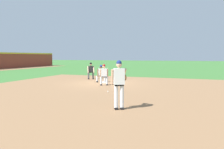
{
  "coord_description": "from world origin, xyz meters",
  "views": [
    {
      "loc": [
        -15.05,
        -6.23,
        2.02
      ],
      "look_at": [
        -5.15,
        -2.57,
        1.12
      ],
      "focal_mm": 35.0,
      "sensor_mm": 36.0,
      "label": 1
    }
  ],
  "objects_px": {
    "pitcher": "(119,82)",
    "baserunner": "(104,74)",
    "umpire": "(91,70)",
    "baseball": "(108,92)",
    "first_base_bag": "(104,82)",
    "first_baseman": "(101,73)"
  },
  "relations": [
    {
      "from": "first_base_bag",
      "to": "first_baseman",
      "type": "relative_size",
      "value": 0.28
    },
    {
      "from": "first_baseman",
      "to": "first_base_bag",
      "type": "bearing_deg",
      "value": -133.19
    },
    {
      "from": "baseball",
      "to": "first_baseman",
      "type": "height_order",
      "value": "first_baseman"
    },
    {
      "from": "first_baseman",
      "to": "umpire",
      "type": "xyz_separation_m",
      "value": [
        1.75,
        1.74,
        0.06
      ]
    },
    {
      "from": "baseball",
      "to": "umpire",
      "type": "xyz_separation_m",
      "value": [
        5.9,
        3.91,
        0.76
      ]
    },
    {
      "from": "umpire",
      "to": "first_baseman",
      "type": "bearing_deg",
      "value": -135.09
    },
    {
      "from": "first_base_bag",
      "to": "pitcher",
      "type": "xyz_separation_m",
      "value": [
        -7.32,
        -3.66,
        1.01
      ]
    },
    {
      "from": "baseball",
      "to": "baserunner",
      "type": "distance_m",
      "value": 2.99
    },
    {
      "from": "pitcher",
      "to": "first_baseman",
      "type": "height_order",
      "value": "pitcher"
    },
    {
      "from": "pitcher",
      "to": "baserunner",
      "type": "xyz_separation_m",
      "value": [
        6.08,
        3.13,
        -0.27
      ]
    },
    {
      "from": "pitcher",
      "to": "umpire",
      "type": "distance_m",
      "value": 11.01
    },
    {
      "from": "baseball",
      "to": "baserunner",
      "type": "relative_size",
      "value": 0.05
    },
    {
      "from": "baserunner",
      "to": "umpire",
      "type": "distance_m",
      "value": 4.22
    },
    {
      "from": "baseball",
      "to": "umpire",
      "type": "relative_size",
      "value": 0.05
    },
    {
      "from": "baseball",
      "to": "baserunner",
      "type": "height_order",
      "value": "baserunner"
    },
    {
      "from": "baseball",
      "to": "first_baseman",
      "type": "distance_m",
      "value": 4.73
    },
    {
      "from": "pitcher",
      "to": "first_base_bag",
      "type": "bearing_deg",
      "value": 26.58
    },
    {
      "from": "pitcher",
      "to": "baserunner",
      "type": "distance_m",
      "value": 6.84
    },
    {
      "from": "pitcher",
      "to": "first_baseman",
      "type": "distance_m",
      "value": 8.62
    },
    {
      "from": "baseball",
      "to": "first_baseman",
      "type": "bearing_deg",
      "value": 27.57
    },
    {
      "from": "first_base_bag",
      "to": "umpire",
      "type": "distance_m",
      "value": 3.03
    },
    {
      "from": "first_baseman",
      "to": "baserunner",
      "type": "height_order",
      "value": "baserunner"
    }
  ]
}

